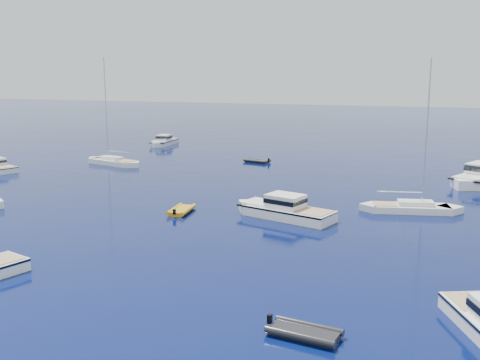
# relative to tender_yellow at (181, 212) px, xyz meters

# --- Properties ---
(ground) EXTENTS (400.00, 400.00, 0.00)m
(ground) POSITION_rel_tender_yellow_xyz_m (-0.41, -18.35, 0.00)
(ground) COLOR #081450
(ground) RESTS_ON ground
(motor_cruiser_centre) EXTENTS (10.64, 5.84, 2.67)m
(motor_cruiser_centre) POSITION_rel_tender_yellow_xyz_m (9.18, 1.57, 0.00)
(motor_cruiser_centre) COLOR white
(motor_cruiser_centre) RESTS_ON ground
(motor_cruiser_distant) EXTENTS (8.30, 12.14, 3.08)m
(motor_cruiser_distant) POSITION_rel_tender_yellow_xyz_m (26.21, 24.06, 0.00)
(motor_cruiser_distant) COLOR white
(motor_cruiser_distant) RESTS_ON ground
(motor_cruiser_horizon) EXTENTS (3.56, 9.05, 2.32)m
(motor_cruiser_horizon) POSITION_rel_tender_yellow_xyz_m (-24.82, 42.98, 0.00)
(motor_cruiser_horizon) COLOR silver
(motor_cruiser_horizon) RESTS_ON ground
(sailboat_centre) EXTENTS (10.06, 4.70, 14.32)m
(sailboat_centre) POSITION_rel_tender_yellow_xyz_m (19.57, 7.59, 0.00)
(sailboat_centre) COLOR silver
(sailboat_centre) RESTS_ON ground
(sailboat_far_l) EXTENTS (10.69, 5.20, 15.21)m
(sailboat_far_l) POSITION_rel_tender_yellow_xyz_m (-21.14, 21.33, 0.00)
(sailboat_far_l) COLOR silver
(sailboat_far_l) RESTS_ON ground
(tender_yellow) EXTENTS (2.48, 3.93, 0.95)m
(tender_yellow) POSITION_rel_tender_yellow_xyz_m (0.00, 0.00, 0.00)
(tender_yellow) COLOR #CE900C
(tender_yellow) RESTS_ON ground
(tender_grey_near) EXTENTS (3.88, 2.45, 0.95)m
(tender_grey_near) POSITION_rel_tender_yellow_xyz_m (16.40, -19.82, 0.00)
(tender_grey_near) COLOR black
(tender_grey_near) RESTS_ON ground
(tender_grey_far) EXTENTS (4.14, 2.79, 0.95)m
(tender_grey_far) POSITION_rel_tender_yellow_xyz_m (-2.92, 30.02, 0.00)
(tender_grey_far) COLOR black
(tender_grey_far) RESTS_ON ground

